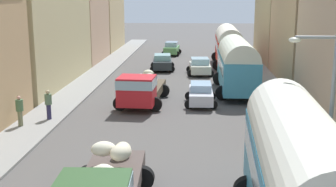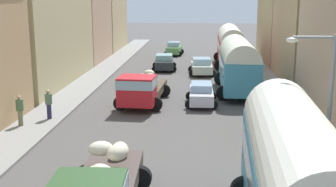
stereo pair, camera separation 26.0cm
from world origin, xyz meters
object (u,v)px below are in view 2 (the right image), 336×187
Objects in this scene: car_3 at (202,66)px; streetlamp_near at (323,98)px; car_0 at (164,62)px; car_1 at (174,48)px; cargo_truck_1 at (142,88)px; car_2 at (201,94)px; pedestrian_0 at (20,110)px; parked_bus_0 at (294,174)px; parked_bus_2 at (231,44)px; parked_bus_1 at (238,64)px; pedestrian_1 at (49,103)px.

car_3 is 0.64× the size of streetlamp_near.
car_0 reaches higher than car_3.
cargo_truck_1 is at bearing -91.51° from car_1.
car_0 is at bearing 104.78° from car_2.
cargo_truck_1 reaches higher than pedestrian_0.
cargo_truck_1 is at bearing 124.15° from streetlamp_near.
car_0 is at bearing 88.57° from cargo_truck_1.
car_1 is (-5.72, 40.96, -1.53)m from parked_bus_0.
car_1 is 24.25m from car_2.
parked_bus_2 is 2.54× the size of car_3.
parked_bus_1 is 7.79m from car_3.
car_0 is at bearing 123.57° from parked_bus_1.
streetlamp_near is at bearing -55.85° from cargo_truck_1.
parked_bus_0 is 16.56m from pedestrian_0.
car_3 reaches higher than car_2.
pedestrian_0 is (-9.84, -17.09, 0.26)m from car_3.
parked_bus_0 reaches higher than pedestrian_1.
cargo_truck_1 reaches higher than car_0.
parked_bus_1 reaches higher than car_1.
cargo_truck_1 reaches higher than pedestrian_1.
parked_bus_0 is 28.24m from car_3.
parked_bus_0 is at bearing -112.97° from streetlamp_near.
parked_bus_1 is at bearing 95.56° from streetlamp_near.
pedestrian_1 is (1.11, 1.42, 0.02)m from pedestrian_0.
parked_bus_1 is at bearing 38.38° from pedestrian_0.
pedestrian_1 reaches higher than car_2.
car_3 is at bearing 110.35° from parked_bus_1.
car_0 is at bearing 106.77° from streetlamp_near.
car_2 is at bearing 8.73° from cargo_truck_1.
parked_bus_2 reaches higher than car_1.
streetlamp_near is at bearing -87.25° from parked_bus_2.
parked_bus_2 is at bearing 60.31° from pedestrian_0.
car_1 is 13.28m from car_3.
pedestrian_1 is at bearing -100.87° from car_1.
parked_bus_1 is 20.96m from car_1.
parked_bus_0 is at bearing -78.74° from car_0.
car_3 is at bearing 95.04° from parked_bus_0.
car_3 is (-2.89, -5.24, -1.44)m from parked_bus_2.
streetlamp_near is (1.39, -29.05, 1.30)m from parked_bus_2.
car_1 is 37.55m from streetlamp_near.
car_0 is at bearing -91.61° from car_1.
pedestrian_1 is (-4.83, -3.92, -0.13)m from cargo_truck_1.
parked_bus_1 is (0.19, 20.90, -0.17)m from parked_bus_0.
car_2 is (-2.69, -3.98, -1.42)m from parked_bus_1.
parked_bus_0 is at bearing -90.71° from parked_bus_2.
streetlamp_near reaches higher than car_2.
parked_bus_2 reaches higher than pedestrian_1.
parked_bus_1 is 0.90× the size of parked_bus_2.
cargo_truck_1 is at bearing 111.32° from parked_bus_0.
car_3 is (3.90, 11.76, -0.42)m from cargo_truck_1.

